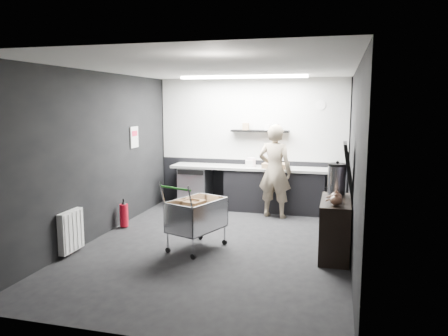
# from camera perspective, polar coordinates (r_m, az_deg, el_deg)

# --- Properties ---
(floor) EXTENTS (5.50, 5.50, 0.00)m
(floor) POSITION_cam_1_polar(r_m,az_deg,el_deg) (6.87, -1.05, -10.13)
(floor) COLOR black
(floor) RESTS_ON ground
(ceiling) EXTENTS (5.50, 5.50, 0.00)m
(ceiling) POSITION_cam_1_polar(r_m,az_deg,el_deg) (6.53, -1.11, 12.93)
(ceiling) COLOR silver
(ceiling) RESTS_ON wall_back
(wall_back) EXTENTS (5.50, 0.00, 5.50)m
(wall_back) POSITION_cam_1_polar(r_m,az_deg,el_deg) (9.22, 3.61, 3.24)
(wall_back) COLOR black
(wall_back) RESTS_ON floor
(wall_front) EXTENTS (5.50, 0.00, 5.50)m
(wall_front) POSITION_cam_1_polar(r_m,az_deg,el_deg) (4.03, -11.88, -3.84)
(wall_front) COLOR black
(wall_front) RESTS_ON floor
(wall_left) EXTENTS (0.00, 5.50, 5.50)m
(wall_left) POSITION_cam_1_polar(r_m,az_deg,el_deg) (7.36, -16.23, 1.57)
(wall_left) COLOR black
(wall_left) RESTS_ON floor
(wall_right) EXTENTS (0.00, 5.50, 5.50)m
(wall_right) POSITION_cam_1_polar(r_m,az_deg,el_deg) (6.32, 16.64, 0.45)
(wall_right) COLOR black
(wall_right) RESTS_ON floor
(kitchen_wall_panel) EXTENTS (3.95, 0.02, 1.70)m
(kitchen_wall_panel) POSITION_cam_1_polar(r_m,az_deg,el_deg) (9.17, 3.62, 6.34)
(kitchen_wall_panel) COLOR silver
(kitchen_wall_panel) RESTS_ON wall_back
(dado_panel) EXTENTS (3.95, 0.02, 1.00)m
(dado_panel) POSITION_cam_1_polar(r_m,az_deg,el_deg) (9.32, 3.54, -1.98)
(dado_panel) COLOR black
(dado_panel) RESTS_ON wall_back
(floating_shelf) EXTENTS (1.20, 0.22, 0.04)m
(floating_shelf) POSITION_cam_1_polar(r_m,az_deg,el_deg) (9.04, 4.71, 4.84)
(floating_shelf) COLOR black
(floating_shelf) RESTS_ON wall_back
(wall_clock) EXTENTS (0.20, 0.03, 0.20)m
(wall_clock) POSITION_cam_1_polar(r_m,az_deg,el_deg) (8.99, 12.50, 8.03)
(wall_clock) COLOR white
(wall_clock) RESTS_ON wall_back
(poster) EXTENTS (0.02, 0.30, 0.40)m
(poster) POSITION_cam_1_polar(r_m,az_deg,el_deg) (8.47, -11.64, 3.97)
(poster) COLOR silver
(poster) RESTS_ON wall_left
(poster_red_band) EXTENTS (0.02, 0.22, 0.10)m
(poster_red_band) POSITION_cam_1_polar(r_m,az_deg,el_deg) (8.46, -11.63, 4.44)
(poster_red_band) COLOR red
(poster_red_band) RESTS_ON poster
(radiator) EXTENTS (0.10, 0.50, 0.60)m
(radiator) POSITION_cam_1_polar(r_m,az_deg,el_deg) (6.78, -19.37, -7.78)
(radiator) COLOR white
(radiator) RESTS_ON wall_left
(ceiling_strip) EXTENTS (2.40, 0.20, 0.04)m
(ceiling_strip) POSITION_cam_1_polar(r_m,az_deg,el_deg) (8.32, 2.46, 11.78)
(ceiling_strip) COLOR white
(ceiling_strip) RESTS_ON ceiling
(prep_counter) EXTENTS (3.20, 0.61, 0.90)m
(prep_counter) POSITION_cam_1_polar(r_m,az_deg,el_deg) (9.00, 3.99, -2.63)
(prep_counter) COLOR black
(prep_counter) RESTS_ON floor
(person) EXTENTS (0.72, 0.54, 1.80)m
(person) POSITION_cam_1_polar(r_m,az_deg,el_deg) (8.41, 6.65, -0.41)
(person) COLOR beige
(person) RESTS_ON floor
(shopping_cart) EXTENTS (0.85, 1.12, 1.03)m
(shopping_cart) POSITION_cam_1_polar(r_m,az_deg,el_deg) (6.62, -3.61, -6.44)
(shopping_cart) COLOR silver
(shopping_cart) RESTS_ON floor
(sideboard) EXTENTS (0.47, 1.10, 1.64)m
(sideboard) POSITION_cam_1_polar(r_m,az_deg,el_deg) (6.55, 14.42, -6.55)
(sideboard) COLOR black
(sideboard) RESTS_ON floor
(fire_extinguisher) EXTENTS (0.15, 0.15, 0.49)m
(fire_extinguisher) POSITION_cam_1_polar(r_m,az_deg,el_deg) (7.96, -12.94, -5.93)
(fire_extinguisher) COLOR red
(fire_extinguisher) RESTS_ON floor
(cardboard_box) EXTENTS (0.52, 0.42, 0.10)m
(cardboard_box) POSITION_cam_1_polar(r_m,az_deg,el_deg) (8.80, 6.74, 0.31)
(cardboard_box) COLOR #A17E56
(cardboard_box) RESTS_ON prep_counter
(pink_tub) EXTENTS (0.18, 0.18, 0.18)m
(pink_tub) POSITION_cam_1_polar(r_m,az_deg,el_deg) (8.93, 3.55, 0.75)
(pink_tub) COLOR white
(pink_tub) RESTS_ON prep_counter
(white_container) EXTENTS (0.17, 0.14, 0.14)m
(white_container) POSITION_cam_1_polar(r_m,az_deg,el_deg) (8.89, 3.33, 0.58)
(white_container) COLOR white
(white_container) RESTS_ON prep_counter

